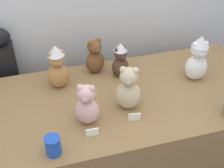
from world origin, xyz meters
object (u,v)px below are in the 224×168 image
(teddy_bear_snow, at_px, (198,59))
(teddy_bear_blush, at_px, (87,105))
(display_table, at_px, (112,141))
(instrument_case, at_px, (3,91))
(teddy_bear_sand, at_px, (129,89))
(teddy_bear_cocoa, at_px, (120,60))
(party_cup_blue, at_px, (53,146))
(teddy_bear_caramel, at_px, (58,67))
(teddy_bear_chestnut, at_px, (95,57))

(teddy_bear_snow, relative_size, teddy_bear_blush, 1.22)
(display_table, xyz_separation_m, instrument_case, (-0.69, 0.54, 0.16))
(display_table, relative_size, teddy_bear_blush, 7.58)
(teddy_bear_sand, bearing_deg, teddy_bear_cocoa, 105.21)
(teddy_bear_cocoa, xyz_separation_m, party_cup_blue, (-0.52, -0.55, -0.07))
(teddy_bear_sand, relative_size, party_cup_blue, 2.61)
(teddy_bear_snow, xyz_separation_m, teddy_bear_caramel, (-0.88, 0.16, -0.01))
(teddy_bear_cocoa, relative_size, teddy_bear_blush, 0.96)
(teddy_bear_blush, distance_m, teddy_bear_chestnut, 0.49)
(teddy_bear_chestnut, bearing_deg, teddy_bear_blush, -126.24)
(party_cup_blue, bearing_deg, teddy_bear_sand, 26.42)
(display_table, distance_m, party_cup_blue, 0.67)
(teddy_bear_chestnut, distance_m, teddy_bear_caramel, 0.28)
(instrument_case, height_order, party_cup_blue, instrument_case)
(display_table, distance_m, teddy_bear_caramel, 0.64)
(teddy_bear_cocoa, height_order, teddy_bear_caramel, teddy_bear_caramel)
(teddy_bear_snow, distance_m, teddy_bear_sand, 0.53)
(teddy_bear_chestnut, bearing_deg, teddy_bear_caramel, -177.93)
(teddy_bear_cocoa, distance_m, teddy_bear_blush, 0.48)
(display_table, relative_size, teddy_bear_chestnut, 7.86)
(teddy_bear_caramel, bearing_deg, teddy_bear_snow, -20.82)
(display_table, distance_m, teddy_bear_snow, 0.79)
(display_table, distance_m, teddy_bear_chestnut, 0.58)
(teddy_bear_snow, height_order, teddy_bear_sand, teddy_bear_snow)
(teddy_bear_chestnut, height_order, party_cup_blue, teddy_bear_chestnut)
(teddy_bear_cocoa, relative_size, party_cup_blue, 2.28)
(teddy_bear_sand, bearing_deg, display_table, 153.16)
(display_table, xyz_separation_m, party_cup_blue, (-0.40, -0.32, 0.43))
(instrument_case, bearing_deg, teddy_bear_sand, -43.26)
(teddy_bear_sand, relative_size, teddy_bear_caramel, 0.95)
(teddy_bear_sand, height_order, teddy_bear_caramel, teddy_bear_caramel)
(teddy_bear_snow, relative_size, teddy_bear_cocoa, 1.27)
(teddy_bear_cocoa, xyz_separation_m, teddy_bear_blush, (-0.30, -0.37, -0.00))
(instrument_case, distance_m, teddy_bear_snow, 1.41)
(display_table, xyz_separation_m, teddy_bear_blush, (-0.18, -0.15, 0.50))
(instrument_case, bearing_deg, teddy_bear_cocoa, -25.11)
(teddy_bear_sand, bearing_deg, teddy_bear_caramel, 163.24)
(teddy_bear_snow, relative_size, teddy_bear_sand, 1.11)
(instrument_case, relative_size, teddy_bear_caramel, 3.49)
(teddy_bear_chestnut, bearing_deg, display_table, -102.38)
(teddy_bear_snow, bearing_deg, teddy_bear_sand, -159.67)
(instrument_case, bearing_deg, teddy_bear_snow, -24.31)
(teddy_bear_snow, height_order, teddy_bear_blush, teddy_bear_snow)
(instrument_case, distance_m, teddy_bear_blush, 0.92)
(teddy_bear_snow, relative_size, teddy_bear_chestnut, 1.26)
(teddy_bear_sand, distance_m, teddy_bear_chestnut, 0.42)
(teddy_bear_cocoa, xyz_separation_m, teddy_bear_chestnut, (-0.15, 0.09, -0.01))
(teddy_bear_blush, bearing_deg, display_table, 60.71)
(display_table, height_order, instrument_case, instrument_case)
(teddy_bear_blush, bearing_deg, teddy_bear_snow, 36.97)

